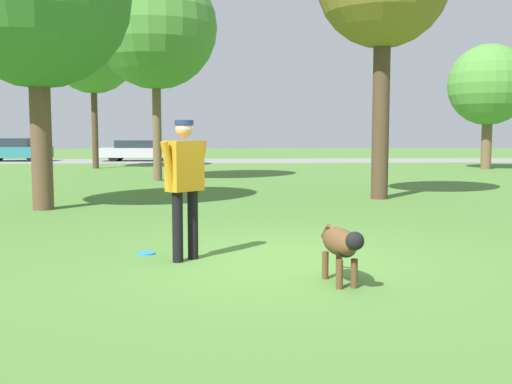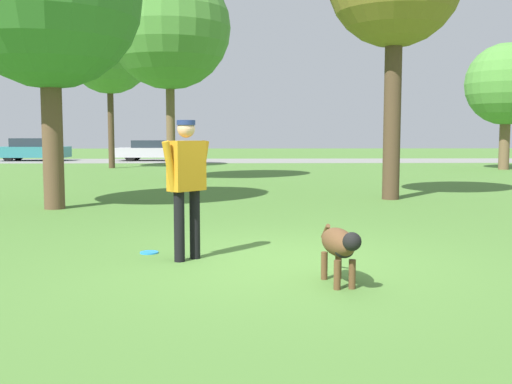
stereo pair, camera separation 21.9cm
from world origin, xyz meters
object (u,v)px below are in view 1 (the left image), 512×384
at_px(person, 185,177).
at_px(parked_car_teal, 14,150).
at_px(parked_car_silver, 139,151).
at_px(tree_mid_center, 155,28).
at_px(frisbee, 146,253).
at_px(tree_far_left, 93,50).
at_px(tree_far_right, 489,85).
at_px(dog, 341,244).

height_order(person, parked_car_teal, person).
bearing_deg(parked_car_silver, tree_mid_center, -77.32).
distance_m(person, frisbee, 1.23).
distance_m(frisbee, parked_car_silver, 27.86).
bearing_deg(frisbee, parked_car_teal, 111.60).
xyz_separation_m(person, frisbee, (-0.54, 0.43, -1.02)).
relative_size(person, frisbee, 7.17).
bearing_deg(frisbee, tree_mid_center, 95.26).
bearing_deg(tree_far_left, parked_car_silver, 82.94).
height_order(tree_far_right, parked_car_teal, tree_far_right).
height_order(frisbee, parked_car_teal, parked_car_teal).
distance_m(frisbee, tree_far_right, 22.85).
height_order(parked_car_teal, parked_car_silver, parked_car_teal).
xyz_separation_m(tree_far_right, parked_car_teal, (-23.89, 9.33, -3.07)).
xyz_separation_m(person, tree_far_left, (-5.30, 20.49, 4.29)).
bearing_deg(tree_mid_center, dog, -76.72).
distance_m(frisbee, tree_mid_center, 13.54).
xyz_separation_m(dog, frisbee, (-2.21, 1.71, -0.41)).
relative_size(frisbee, parked_car_teal, 0.06).
bearing_deg(person, frisbee, 95.70).
height_order(dog, parked_car_silver, parked_car_silver).
relative_size(dog, parked_car_teal, 0.26).
distance_m(tree_mid_center, parked_car_silver, 15.94).
bearing_deg(person, dog, -82.80).
xyz_separation_m(frisbee, parked_car_teal, (-11.03, 27.85, 0.65)).
bearing_deg(parked_car_silver, dog, -75.75).
bearing_deg(parked_car_silver, tree_far_left, -94.45).
bearing_deg(parked_car_teal, dog, -66.52).
relative_size(tree_far_right, tree_far_left, 0.76).
distance_m(person, dog, 2.19).
relative_size(parked_car_teal, parked_car_silver, 0.88).
bearing_deg(tree_mid_center, tree_far_right, 23.21).
relative_size(dog, tree_mid_center, 0.15).
xyz_separation_m(dog, tree_far_right, (10.66, 20.23, 3.30)).
distance_m(tree_far_right, tree_mid_center, 15.30).
relative_size(tree_far_left, parked_car_teal, 1.83).
height_order(person, tree_far_right, tree_far_right).
bearing_deg(parked_car_teal, tree_far_left, -51.84).
bearing_deg(tree_far_right, frisbee, -124.78).
bearing_deg(frisbee, parked_car_silver, 97.90).
relative_size(frisbee, tree_far_right, 0.04).
distance_m(dog, tree_mid_center, 15.33).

